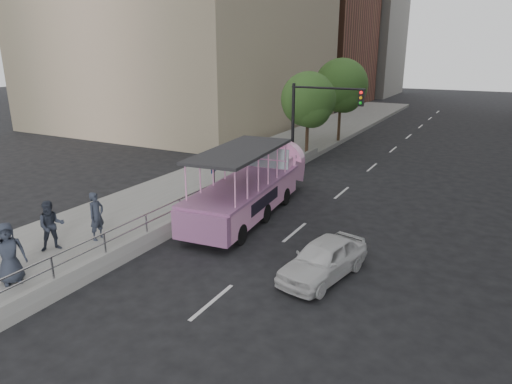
{
  "coord_description": "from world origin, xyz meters",
  "views": [
    {
      "loc": [
        7.64,
        -11.67,
        6.99
      ],
      "look_at": [
        0.42,
        1.79,
        2.22
      ],
      "focal_mm": 32.0,
      "sensor_mm": 36.0,
      "label": 1
    }
  ],
  "objects_px": {
    "street_tree_near": "(309,102)",
    "street_tree_far": "(342,87)",
    "pedestrian_mid": "(51,226)",
    "parking_sign": "(214,175)",
    "traffic_signal": "(313,115)",
    "pedestrian_near": "(97,216)",
    "pedestrian_far": "(8,253)",
    "car": "(323,259)",
    "duck_boat": "(253,187)"
  },
  "relations": [
    {
      "from": "duck_boat",
      "to": "pedestrian_mid",
      "type": "height_order",
      "value": "duck_boat"
    },
    {
      "from": "car",
      "to": "pedestrian_far",
      "type": "bearing_deg",
      "value": -134.29
    },
    {
      "from": "duck_boat",
      "to": "traffic_signal",
      "type": "distance_m",
      "value": 7.47
    },
    {
      "from": "pedestrian_mid",
      "to": "traffic_signal",
      "type": "xyz_separation_m",
      "value": [
        3.8,
        14.6,
        2.3
      ]
    },
    {
      "from": "traffic_signal",
      "to": "pedestrian_far",
      "type": "bearing_deg",
      "value": -99.83
    },
    {
      "from": "traffic_signal",
      "to": "street_tree_far",
      "type": "relative_size",
      "value": 0.81
    },
    {
      "from": "car",
      "to": "pedestrian_near",
      "type": "xyz_separation_m",
      "value": [
        -8.15,
        -1.67,
        0.57
      ]
    },
    {
      "from": "parking_sign",
      "to": "traffic_signal",
      "type": "relative_size",
      "value": 0.55
    },
    {
      "from": "duck_boat",
      "to": "pedestrian_far",
      "type": "bearing_deg",
      "value": -106.83
    },
    {
      "from": "traffic_signal",
      "to": "street_tree_near",
      "type": "distance_m",
      "value": 3.8
    },
    {
      "from": "traffic_signal",
      "to": "pedestrian_near",
      "type": "bearing_deg",
      "value": -103.47
    },
    {
      "from": "pedestrian_near",
      "to": "street_tree_near",
      "type": "relative_size",
      "value": 0.31
    },
    {
      "from": "duck_boat",
      "to": "pedestrian_near",
      "type": "bearing_deg",
      "value": -117.59
    },
    {
      "from": "duck_boat",
      "to": "pedestrian_mid",
      "type": "relative_size",
      "value": 5.31
    },
    {
      "from": "pedestrian_mid",
      "to": "street_tree_far",
      "type": "distance_m",
      "value": 24.35
    },
    {
      "from": "street_tree_near",
      "to": "traffic_signal",
      "type": "bearing_deg",
      "value": -65.02
    },
    {
      "from": "pedestrian_far",
      "to": "street_tree_near",
      "type": "distance_m",
      "value": 20.43
    },
    {
      "from": "pedestrian_near",
      "to": "pedestrian_far",
      "type": "height_order",
      "value": "pedestrian_far"
    },
    {
      "from": "pedestrian_mid",
      "to": "parking_sign",
      "type": "distance_m",
      "value": 6.89
    },
    {
      "from": "pedestrian_near",
      "to": "pedestrian_mid",
      "type": "distance_m",
      "value": 1.57
    },
    {
      "from": "street_tree_far",
      "to": "pedestrian_far",
      "type": "bearing_deg",
      "value": -93.3
    },
    {
      "from": "car",
      "to": "street_tree_far",
      "type": "height_order",
      "value": "street_tree_far"
    },
    {
      "from": "street_tree_near",
      "to": "street_tree_far",
      "type": "height_order",
      "value": "street_tree_far"
    },
    {
      "from": "parking_sign",
      "to": "street_tree_near",
      "type": "relative_size",
      "value": 0.5
    },
    {
      "from": "pedestrian_near",
      "to": "pedestrian_far",
      "type": "xyz_separation_m",
      "value": [
        0.24,
        -3.62,
        0.06
      ]
    },
    {
      "from": "car",
      "to": "street_tree_far",
      "type": "distance_m",
      "value": 22.2
    },
    {
      "from": "parking_sign",
      "to": "street_tree_near",
      "type": "distance_m",
      "value": 11.83
    },
    {
      "from": "traffic_signal",
      "to": "street_tree_near",
      "type": "bearing_deg",
      "value": 114.98
    },
    {
      "from": "car",
      "to": "street_tree_near",
      "type": "height_order",
      "value": "street_tree_near"
    },
    {
      "from": "car",
      "to": "pedestrian_near",
      "type": "height_order",
      "value": "pedestrian_near"
    },
    {
      "from": "pedestrian_mid",
      "to": "parking_sign",
      "type": "xyz_separation_m",
      "value": [
        2.51,
        6.39,
        0.59
      ]
    },
    {
      "from": "pedestrian_mid",
      "to": "street_tree_near",
      "type": "bearing_deg",
      "value": 29.29
    },
    {
      "from": "pedestrian_far",
      "to": "traffic_signal",
      "type": "height_order",
      "value": "traffic_signal"
    },
    {
      "from": "street_tree_far",
      "to": "pedestrian_near",
      "type": "bearing_deg",
      "value": -94.45
    },
    {
      "from": "car",
      "to": "parking_sign",
      "type": "bearing_deg",
      "value": 164.31
    },
    {
      "from": "parking_sign",
      "to": "pedestrian_near",
      "type": "bearing_deg",
      "value": -110.59
    },
    {
      "from": "pedestrian_far",
      "to": "car",
      "type": "bearing_deg",
      "value": -26.72
    },
    {
      "from": "duck_boat",
      "to": "pedestrian_mid",
      "type": "bearing_deg",
      "value": -116.99
    },
    {
      "from": "pedestrian_mid",
      "to": "street_tree_far",
      "type": "xyz_separation_m",
      "value": [
        2.4,
        24.03,
        3.11
      ]
    },
    {
      "from": "duck_boat",
      "to": "parking_sign",
      "type": "bearing_deg",
      "value": -139.52
    },
    {
      "from": "car",
      "to": "parking_sign",
      "type": "xyz_separation_m",
      "value": [
        -6.29,
        3.29,
        1.15
      ]
    },
    {
      "from": "duck_boat",
      "to": "traffic_signal",
      "type": "relative_size",
      "value": 1.83
    },
    {
      "from": "traffic_signal",
      "to": "street_tree_near",
      "type": "xyz_separation_m",
      "value": [
        -1.6,
        3.43,
        0.32
      ]
    },
    {
      "from": "pedestrian_near",
      "to": "street_tree_far",
      "type": "xyz_separation_m",
      "value": [
        1.76,
        22.6,
        3.11
      ]
    },
    {
      "from": "pedestrian_near",
      "to": "street_tree_near",
      "type": "distance_m",
      "value": 16.88
    },
    {
      "from": "car",
      "to": "street_tree_far",
      "type": "bearing_deg",
      "value": 118.92
    },
    {
      "from": "pedestrian_near",
      "to": "parking_sign",
      "type": "xyz_separation_m",
      "value": [
        1.86,
        4.96,
        0.58
      ]
    },
    {
      "from": "duck_boat",
      "to": "parking_sign",
      "type": "height_order",
      "value": "duck_boat"
    },
    {
      "from": "pedestrian_far",
      "to": "traffic_signal",
      "type": "distance_m",
      "value": 17.19
    },
    {
      "from": "street_tree_near",
      "to": "street_tree_far",
      "type": "relative_size",
      "value": 0.89
    }
  ]
}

